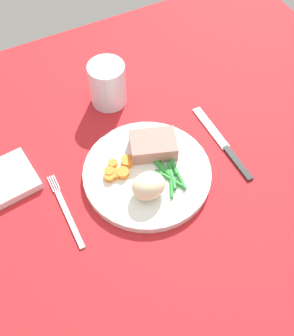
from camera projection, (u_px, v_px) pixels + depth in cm
name	position (u px, v px, depth cm)	size (l,w,h in cm)	color
dining_table	(131.00, 170.00, 82.57)	(120.00, 90.00, 2.00)	red
dinner_plate	(147.00, 173.00, 79.93)	(24.57, 24.57, 1.60)	white
meat_portion	(153.00, 145.00, 80.72)	(8.87, 6.29, 3.23)	#B2756B
mashed_potatoes	(147.00, 186.00, 74.50)	(6.28, 5.29, 4.78)	beige
carrot_slices	(118.00, 170.00, 78.74)	(6.73, 5.07, 1.25)	orange
green_beans	(168.00, 171.00, 78.88)	(6.19, 11.17, 0.85)	#2D8C38
fork	(66.00, 211.00, 76.03)	(1.44, 16.60, 0.40)	silver
knife	(223.00, 144.00, 84.67)	(1.70, 20.50, 0.64)	black
water_glass	(108.00, 87.00, 88.36)	(7.75, 7.75, 9.77)	silver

